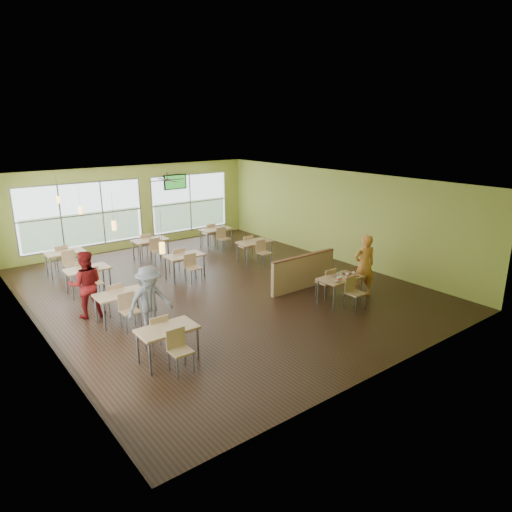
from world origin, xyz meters
The scene contains 20 objects.
room centered at (0.00, 0.00, 1.60)m, with size 12.00×12.04×3.20m.
window_bays centered at (-2.65, 3.08, 1.48)m, with size 9.24×10.24×2.38m.
main_table centered at (2.00, -3.00, 0.63)m, with size 1.22×1.52×0.87m.
half_wall_divider centered at (2.00, -1.55, 0.52)m, with size 2.40×0.14×1.04m.
dining_tables centered at (-1.05, 1.71, 0.63)m, with size 6.92×8.72×0.87m.
pendant_lights centered at (-3.20, 0.68, 2.45)m, with size 0.11×7.31×0.86m.
ceiling_fan centered at (0.00, 3.00, 2.95)m, with size 1.25×1.25×0.29m.
tv_backwall centered at (1.80, 5.90, 2.45)m, with size 1.00×0.07×0.60m.
man_plaid centered at (2.97, -3.01, 0.89)m, with size 0.65×0.43×1.79m, color #D05B17.
patron_maroon centered at (-3.77, 0.30, 0.87)m, with size 0.85×0.66×1.74m, color maroon.
patron_grey centered at (-2.94, -1.63, 0.84)m, with size 1.09×0.62×1.68m, color slate.
cup_blue centered at (1.68, -3.21, 0.82)m, with size 0.10×0.10×0.36m.
cup_yellow centered at (1.80, -3.19, 0.81)m, with size 0.09×0.09×0.32m.
cup_red_near centered at (2.11, -3.15, 0.82)m, with size 0.09×0.09×0.33m.
cup_red_far centered at (2.37, -3.14, 0.81)m, with size 0.09×0.09×0.31m.
food_basket centered at (2.33, -2.93, 0.78)m, with size 0.27×0.27×0.06m.
ketchup_cup centered at (2.42, -3.27, 0.76)m, with size 0.06×0.06×0.02m, color #AF2003.
wrapper_left centered at (1.64, -3.21, 0.77)m, with size 0.15×0.14×0.04m, color #947047.
wrapper_mid centered at (1.94, -2.87, 0.77)m, with size 0.18×0.16×0.05m, color #947047.
wrapper_right centered at (2.27, -3.21, 0.77)m, with size 0.15×0.13×0.04m, color #947047.
Camera 1 is at (-6.96, -10.87, 4.81)m, focal length 32.00 mm.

